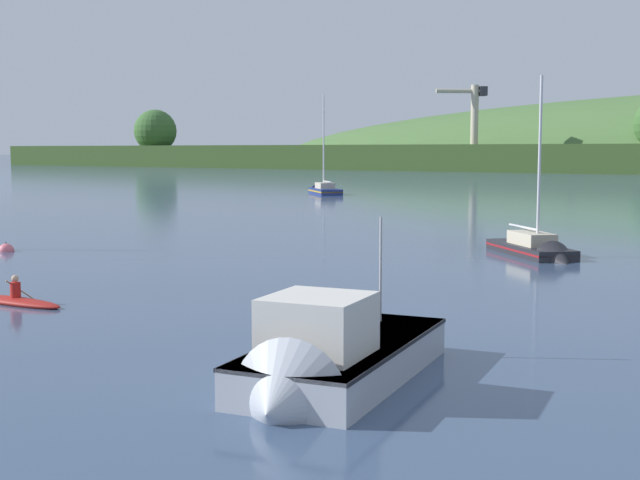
{
  "coord_description": "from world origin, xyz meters",
  "views": [
    {
      "loc": [
        12.55,
        -0.29,
        4.76
      ],
      "look_at": [
        -5.96,
        29.96,
        1.06
      ],
      "focal_mm": 48.55,
      "sensor_mm": 36.0,
      "label": 1
    }
  ],
  "objects_px": {
    "dockside_crane": "(473,131)",
    "sailboat_midwater_white": "(537,255)",
    "fishing_boat_moored": "(330,366)",
    "mooring_buoy_midchannel": "(6,251)",
    "sailboat_near_mooring": "(323,192)",
    "canoe_with_paddler": "(16,301)"
  },
  "relations": [
    {
      "from": "canoe_with_paddler",
      "to": "sailboat_near_mooring",
      "type": "bearing_deg",
      "value": -67.62
    },
    {
      "from": "mooring_buoy_midchannel",
      "to": "sailboat_near_mooring",
      "type": "bearing_deg",
      "value": 105.55
    },
    {
      "from": "dockside_crane",
      "to": "sailboat_midwater_white",
      "type": "bearing_deg",
      "value": 75.03
    },
    {
      "from": "sailboat_near_mooring",
      "to": "sailboat_midwater_white",
      "type": "distance_m",
      "value": 55.95
    },
    {
      "from": "fishing_boat_moored",
      "to": "mooring_buoy_midchannel",
      "type": "bearing_deg",
      "value": -123.76
    },
    {
      "from": "fishing_boat_moored",
      "to": "dockside_crane",
      "type": "bearing_deg",
      "value": -167.31
    },
    {
      "from": "sailboat_near_mooring",
      "to": "fishing_boat_moored",
      "type": "height_order",
      "value": "sailboat_near_mooring"
    },
    {
      "from": "mooring_buoy_midchannel",
      "to": "sailboat_midwater_white",
      "type": "bearing_deg",
      "value": 26.87
    },
    {
      "from": "fishing_boat_moored",
      "to": "mooring_buoy_midchannel",
      "type": "relative_size",
      "value": 8.39
    },
    {
      "from": "sailboat_midwater_white",
      "to": "mooring_buoy_midchannel",
      "type": "xyz_separation_m",
      "value": [
        -21.96,
        -11.12,
        -0.08
      ]
    },
    {
      "from": "dockside_crane",
      "to": "canoe_with_paddler",
      "type": "height_order",
      "value": "dockside_crane"
    },
    {
      "from": "sailboat_midwater_white",
      "to": "mooring_buoy_midchannel",
      "type": "relative_size",
      "value": 10.78
    },
    {
      "from": "sailboat_near_mooring",
      "to": "mooring_buoy_midchannel",
      "type": "bearing_deg",
      "value": 150.39
    },
    {
      "from": "sailboat_near_mooring",
      "to": "sailboat_midwater_white",
      "type": "bearing_deg",
      "value": 175.95
    },
    {
      "from": "dockside_crane",
      "to": "canoe_with_paddler",
      "type": "xyz_separation_m",
      "value": [
        48.54,
        -161.4,
        -8.64
      ]
    },
    {
      "from": "sailboat_near_mooring",
      "to": "fishing_boat_moored",
      "type": "distance_m",
      "value": 76.58
    },
    {
      "from": "canoe_with_paddler",
      "to": "mooring_buoy_midchannel",
      "type": "relative_size",
      "value": 4.62
    },
    {
      "from": "sailboat_near_mooring",
      "to": "mooring_buoy_midchannel",
      "type": "distance_m",
      "value": 55.31
    },
    {
      "from": "sailboat_midwater_white",
      "to": "fishing_boat_moored",
      "type": "distance_m",
      "value": 23.46
    },
    {
      "from": "dockside_crane",
      "to": "sailboat_near_mooring",
      "type": "relative_size",
      "value": 1.6
    },
    {
      "from": "sailboat_midwater_white",
      "to": "fishing_boat_moored",
      "type": "xyz_separation_m",
      "value": [
        3.05,
        -23.25,
        0.35
      ]
    },
    {
      "from": "sailboat_near_mooring",
      "to": "sailboat_midwater_white",
      "type": "xyz_separation_m",
      "value": [
        36.78,
        -42.16,
        -0.13
      ]
    }
  ]
}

